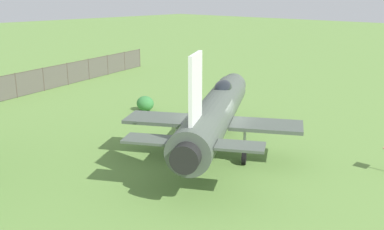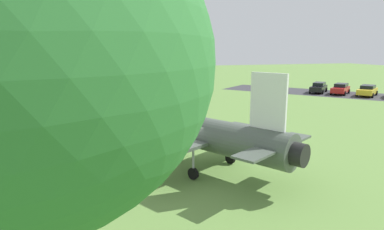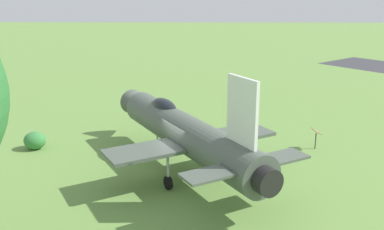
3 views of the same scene
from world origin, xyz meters
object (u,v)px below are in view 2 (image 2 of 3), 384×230
shade_tree (13,65)px  parked_car_red (341,89)px  parked_car_yellow (367,90)px  parked_car_black (319,87)px  info_plaque (276,129)px  shrub_near_fence (39,155)px  display_jet (192,130)px

shade_tree → parked_car_red: shade_tree is taller
parked_car_yellow → parked_car_black: 6.38m
info_plaque → parked_car_yellow: size_ratio=0.23×
info_plaque → shrub_near_fence: bearing=-88.9°
shrub_near_fence → parked_car_red: (-18.92, 37.11, 0.29)m
parked_car_black → parked_car_red: bearing=87.7°
display_jet → parked_car_red: display_jet is taller
shade_tree → parked_car_yellow: 48.51m
shrub_near_fence → parked_car_yellow: parked_car_yellow is taller
shrub_near_fence → parked_car_yellow: (-16.31, 39.31, 0.28)m
info_plaque → parked_car_yellow: parked_car_yellow is taller
info_plaque → parked_car_black: 28.74m
display_jet → shade_tree: size_ratio=1.36×
parked_car_yellow → parked_car_black: size_ratio=1.06×
shade_tree → display_jet: bearing=149.9°
shade_tree → shrub_near_fence: (-13.96, -1.80, -5.75)m
parked_car_red → shrub_near_fence: bearing=-11.0°
info_plaque → parked_car_red: (-18.61, 21.64, -0.07)m
parked_car_black → parked_car_yellow: bearing=87.8°
shrub_near_fence → shade_tree: bearing=7.3°
shade_tree → parked_car_black: (-35.17, 33.41, -5.46)m
display_jet → shrub_near_fence: bearing=41.5°
shrub_near_fence → parked_car_black: 41.10m
info_plaque → parked_car_red: size_ratio=0.25×
shrub_near_fence → parked_car_black: (-21.20, 35.20, 0.29)m
shade_tree → parked_car_black: bearing=136.5°
shrub_near_fence → info_plaque: info_plaque is taller
shrub_near_fence → parked_car_yellow: bearing=112.5°
display_jet → info_plaque: (-3.05, 7.17, -1.15)m
parked_car_yellow → parked_car_black: parked_car_black is taller
shrub_near_fence → parked_car_black: size_ratio=0.26×
display_jet → shrub_near_fence: 8.88m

